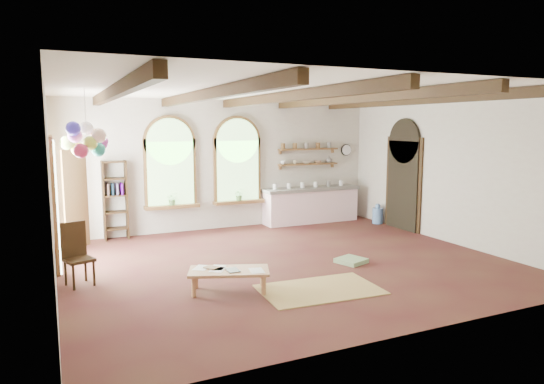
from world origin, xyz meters
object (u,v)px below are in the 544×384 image
kitchen_counter (311,205)px  side_chair (79,267)px  coffee_table (229,272)px  balloon_cluster (86,140)px

kitchen_counter → side_chair: size_ratio=2.60×
coffee_table → balloon_cluster: (-1.86, 1.89, 2.02)m
balloon_cluster → kitchen_counter: bearing=22.8°
coffee_table → side_chair: (-2.11, 1.31, -0.01)m
kitchen_counter → balloon_cluster: size_ratio=2.33×
kitchen_counter → side_chair: side_chair is taller
coffee_table → balloon_cluster: 3.34m
coffee_table → side_chair: bearing=148.2°
side_chair → balloon_cluster: 2.13m
coffee_table → balloon_cluster: bearing=134.5°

